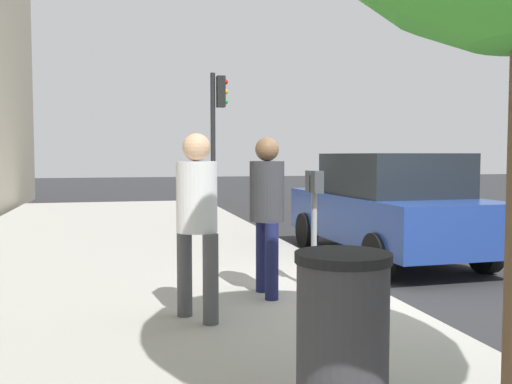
% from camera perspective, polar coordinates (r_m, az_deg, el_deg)
% --- Properties ---
extents(ground_plane, '(80.00, 80.00, 0.00)m').
position_cam_1_polar(ground_plane, '(7.18, 11.88, -10.48)').
color(ground_plane, '#2B2B2D').
rests_on(ground_plane, ground).
extents(sidewalk_slab, '(28.00, 6.00, 0.15)m').
position_cam_1_polar(sidewalk_slab, '(6.51, -13.26, -11.31)').
color(sidewalk_slab, '#A8A59E').
rests_on(sidewalk_slab, ground_plane).
extents(parking_meter, '(0.36, 0.12, 1.41)m').
position_cam_1_polar(parking_meter, '(6.89, 5.75, -1.18)').
color(parking_meter, gray).
rests_on(parking_meter, sidewalk_slab).
extents(pedestrian_at_meter, '(0.54, 0.39, 1.79)m').
position_cam_1_polar(pedestrian_at_meter, '(6.52, 1.08, -1.04)').
color(pedestrian_at_meter, '#191E4C').
rests_on(pedestrian_at_meter, sidewalk_slab).
extents(pedestrian_bystander, '(0.48, 0.39, 1.80)m').
position_cam_1_polar(pedestrian_bystander, '(5.58, -5.84, -1.77)').
color(pedestrian_bystander, '#47474C').
rests_on(pedestrian_bystander, sidewalk_slab).
extents(parked_sedan_near, '(4.46, 2.09, 1.77)m').
position_cam_1_polar(parked_sedan_near, '(9.86, 12.82, -1.38)').
color(parked_sedan_near, navy).
rests_on(parked_sedan_near, ground_plane).
extents(traffic_signal, '(0.24, 0.44, 3.60)m').
position_cam_1_polar(traffic_signal, '(14.40, -3.85, 6.96)').
color(traffic_signal, black).
rests_on(traffic_signal, sidewalk_slab).
extents(trash_bin, '(0.59, 0.59, 1.01)m').
position_cam_1_polar(trash_bin, '(3.65, 8.49, -13.70)').
color(trash_bin, '#2D2D33').
rests_on(trash_bin, sidewalk_slab).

